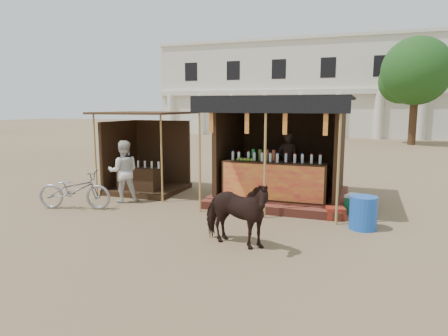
% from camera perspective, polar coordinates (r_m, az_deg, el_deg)
% --- Properties ---
extents(ground, '(120.00, 120.00, 0.00)m').
position_cam_1_polar(ground, '(8.20, -3.80, -9.25)').
color(ground, '#846B4C').
rests_on(ground, ground).
extents(main_stall, '(3.60, 3.61, 2.78)m').
position_cam_1_polar(main_stall, '(10.83, 8.16, 0.67)').
color(main_stall, brown).
rests_on(main_stall, ground).
extents(secondary_stall, '(2.40, 2.40, 2.38)m').
position_cam_1_polar(secondary_stall, '(12.26, -11.47, 0.71)').
color(secondary_stall, '#342013').
rests_on(secondary_stall, ground).
extents(cow, '(1.59, 1.00, 1.25)m').
position_cam_1_polar(cow, '(7.27, 1.62, -6.48)').
color(cow, black).
rests_on(cow, ground).
extents(motorbike, '(1.93, 1.10, 0.96)m').
position_cam_1_polar(motorbike, '(10.61, -20.58, -2.96)').
color(motorbike, gray).
rests_on(motorbike, ground).
extents(bystander, '(1.01, 0.94, 1.65)m').
position_cam_1_polar(bystander, '(10.95, -14.15, -0.48)').
color(bystander, silver).
rests_on(bystander, ground).
extents(blue_barrel, '(0.57, 0.57, 0.70)m').
position_cam_1_polar(blue_barrel, '(8.84, 19.26, -6.06)').
color(blue_barrel, blue).
rests_on(blue_barrel, ground).
extents(red_crate, '(0.51, 0.51, 0.27)m').
position_cam_1_polar(red_crate, '(9.48, 15.59, -6.21)').
color(red_crate, maroon).
rests_on(red_crate, ground).
extents(cooler, '(0.75, 0.62, 0.46)m').
position_cam_1_polar(cooler, '(10.02, 18.87, -4.99)').
color(cooler, '#1A7845').
rests_on(cooler, ground).
extents(background_building, '(26.00, 7.45, 8.18)m').
position_cam_1_polar(background_building, '(37.47, 11.93, 10.84)').
color(background_building, silver).
rests_on(background_building, ground).
extents(tree, '(4.50, 4.40, 7.00)m').
position_cam_1_polar(tree, '(29.49, 25.37, 12.06)').
color(tree, '#382314').
rests_on(tree, ground).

